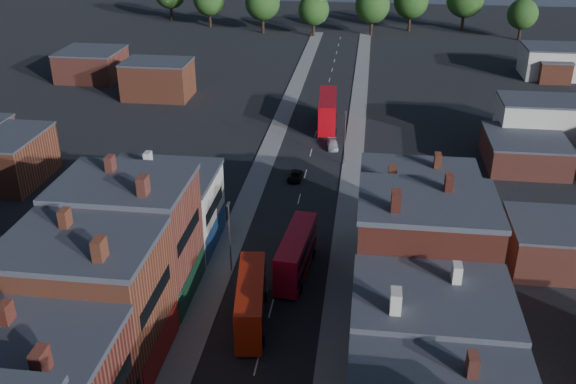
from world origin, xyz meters
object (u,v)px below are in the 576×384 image
(bus_1, at_px, (296,253))
(car_3, at_px, (333,145))
(car_2, at_px, (295,176))
(bus_2, at_px, (328,110))
(bus_0, at_px, (251,301))

(bus_1, distance_m, car_3, 35.69)
(car_3, bearing_deg, car_2, -117.00)
(car_2, bearing_deg, bus_1, -78.24)
(bus_2, bearing_deg, car_2, -100.53)
(bus_2, xyz_separation_m, car_2, (-2.79, -21.73, -2.36))
(bus_1, height_order, car_3, bus_1)
(bus_1, distance_m, bus_2, 45.09)
(bus_0, xyz_separation_m, car_3, (4.65, 44.56, -1.89))
(bus_0, relative_size, car_2, 2.79)
(bus_1, relative_size, bus_2, 0.86)
(bus_0, bearing_deg, car_2, 81.90)
(bus_1, bearing_deg, bus_2, 95.43)
(bus_2, height_order, car_2, bus_2)
(bus_1, xyz_separation_m, car_2, (-2.86, 23.36, -1.94))
(bus_2, relative_size, car_2, 3.26)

